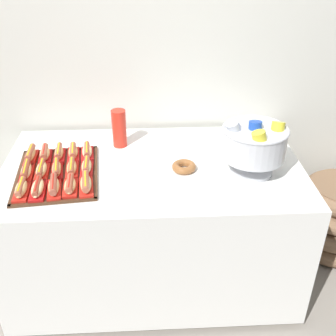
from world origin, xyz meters
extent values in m
plane|color=gray|center=(0.00, 0.00, 0.00)|extent=(10.00, 10.00, 0.00)
cube|color=beige|center=(0.00, 0.54, 1.30)|extent=(6.00, 0.10, 2.60)
cube|color=white|center=(0.00, 0.00, 0.41)|extent=(1.59, 0.91, 0.75)
cylinder|color=black|center=(-0.68, -0.34, 0.02)|extent=(0.05, 0.05, 0.04)
cylinder|color=black|center=(0.68, -0.34, 0.02)|extent=(0.05, 0.05, 0.04)
cylinder|color=black|center=(-0.68, 0.34, 0.02)|extent=(0.05, 0.05, 0.04)
cylinder|color=black|center=(0.68, 0.34, 0.02)|extent=(0.05, 0.05, 0.04)
torus|color=brown|center=(1.21, 0.21, 0.06)|extent=(0.55, 0.55, 0.11)
torus|color=brown|center=(1.21, 0.21, 0.18)|extent=(0.57, 0.57, 0.11)
cube|color=#472B19|center=(-0.49, -0.07, 0.79)|extent=(0.45, 0.56, 0.01)
cube|color=#472B19|center=(-0.46, -0.32, 0.80)|extent=(0.40, 0.06, 0.01)
cube|color=#472B19|center=(-0.51, 0.18, 0.80)|extent=(0.40, 0.06, 0.01)
cube|color=#472B19|center=(-0.68, -0.09, 0.80)|extent=(0.07, 0.52, 0.01)
cube|color=#472B19|center=(-0.29, -0.05, 0.80)|extent=(0.07, 0.52, 0.01)
cube|color=red|center=(-0.62, -0.25, 0.81)|extent=(0.08, 0.17, 0.02)
ellipsoid|color=tan|center=(-0.62, -0.25, 0.83)|extent=(0.06, 0.15, 0.04)
cylinder|color=#A8563D|center=(-0.62, -0.25, 0.84)|extent=(0.04, 0.15, 0.03)
cylinder|color=yellow|center=(-0.62, -0.25, 0.85)|extent=(0.02, 0.12, 0.01)
cube|color=#B21414|center=(-0.54, -0.24, 0.81)|extent=(0.08, 0.18, 0.02)
ellipsoid|color=beige|center=(-0.54, -0.24, 0.83)|extent=(0.07, 0.17, 0.04)
cylinder|color=brown|center=(-0.54, -0.24, 0.84)|extent=(0.04, 0.16, 0.03)
cylinder|color=red|center=(-0.54, -0.24, 0.85)|extent=(0.02, 0.13, 0.01)
cube|color=red|center=(-0.47, -0.24, 0.81)|extent=(0.09, 0.18, 0.02)
ellipsoid|color=#E0BC7F|center=(-0.47, -0.24, 0.83)|extent=(0.07, 0.17, 0.04)
cylinder|color=#9E4C38|center=(-0.47, -0.24, 0.84)|extent=(0.06, 0.16, 0.03)
cylinder|color=red|center=(-0.47, -0.24, 0.86)|extent=(0.03, 0.14, 0.01)
cube|color=red|center=(-0.40, -0.23, 0.81)|extent=(0.08, 0.16, 0.02)
ellipsoid|color=#E0BC7F|center=(-0.40, -0.23, 0.83)|extent=(0.07, 0.15, 0.04)
cylinder|color=#A8563D|center=(-0.40, -0.23, 0.84)|extent=(0.04, 0.14, 0.03)
cylinder|color=red|center=(-0.40, -0.23, 0.85)|extent=(0.02, 0.12, 0.01)
cube|color=red|center=(-0.32, -0.22, 0.81)|extent=(0.09, 0.18, 0.02)
ellipsoid|color=tan|center=(-0.32, -0.22, 0.83)|extent=(0.07, 0.17, 0.04)
cylinder|color=#A8563D|center=(-0.32, -0.22, 0.84)|extent=(0.05, 0.16, 0.03)
cylinder|color=yellow|center=(-0.32, -0.22, 0.86)|extent=(0.03, 0.14, 0.01)
cube|color=red|center=(-0.64, -0.09, 0.81)|extent=(0.08, 0.19, 0.02)
ellipsoid|color=beige|center=(-0.64, -0.09, 0.83)|extent=(0.07, 0.17, 0.04)
cylinder|color=brown|center=(-0.64, -0.09, 0.84)|extent=(0.05, 0.17, 0.03)
cylinder|color=yellow|center=(-0.64, -0.09, 0.85)|extent=(0.02, 0.14, 0.01)
cube|color=red|center=(-0.56, -0.08, 0.81)|extent=(0.08, 0.17, 0.02)
ellipsoid|color=#E0BC7F|center=(-0.56, -0.08, 0.83)|extent=(0.06, 0.16, 0.04)
cylinder|color=#9E4C38|center=(-0.56, -0.08, 0.84)|extent=(0.04, 0.16, 0.03)
cylinder|color=yellow|center=(-0.56, -0.08, 0.85)|extent=(0.02, 0.13, 0.01)
cube|color=#B21414|center=(-0.49, -0.07, 0.81)|extent=(0.08, 0.18, 0.02)
ellipsoid|color=tan|center=(-0.49, -0.07, 0.83)|extent=(0.07, 0.16, 0.04)
cylinder|color=#A8563D|center=(-0.49, -0.07, 0.84)|extent=(0.05, 0.15, 0.03)
cylinder|color=yellow|center=(-0.49, -0.07, 0.85)|extent=(0.03, 0.13, 0.01)
cube|color=red|center=(-0.41, -0.06, 0.81)|extent=(0.08, 0.17, 0.02)
ellipsoid|color=tan|center=(-0.41, -0.06, 0.83)|extent=(0.06, 0.16, 0.04)
cylinder|color=#A8563D|center=(-0.41, -0.06, 0.84)|extent=(0.04, 0.15, 0.03)
cylinder|color=yellow|center=(-0.41, -0.06, 0.85)|extent=(0.02, 0.13, 0.01)
cube|color=red|center=(-0.34, -0.06, 0.81)|extent=(0.07, 0.16, 0.02)
ellipsoid|color=#E0BC7F|center=(-0.34, -0.06, 0.83)|extent=(0.06, 0.15, 0.04)
cylinder|color=#9E4C38|center=(-0.34, -0.06, 0.84)|extent=(0.04, 0.14, 0.03)
cylinder|color=yellow|center=(-0.34, -0.06, 0.85)|extent=(0.02, 0.12, 0.01)
cube|color=red|center=(-0.65, 0.08, 0.81)|extent=(0.06, 0.17, 0.02)
ellipsoid|color=tan|center=(-0.65, 0.08, 0.83)|extent=(0.05, 0.16, 0.04)
cylinder|color=#A8563D|center=(-0.65, 0.08, 0.84)|extent=(0.04, 0.15, 0.03)
cylinder|color=yellow|center=(-0.65, 0.08, 0.86)|extent=(0.01, 0.13, 0.01)
cube|color=#B21414|center=(-0.58, 0.09, 0.81)|extent=(0.08, 0.16, 0.02)
ellipsoid|color=#E0BC7F|center=(-0.58, 0.09, 0.83)|extent=(0.07, 0.15, 0.04)
cylinder|color=#A8563D|center=(-0.58, 0.09, 0.84)|extent=(0.05, 0.14, 0.03)
cylinder|color=red|center=(-0.58, 0.09, 0.86)|extent=(0.02, 0.12, 0.01)
cube|color=red|center=(-0.50, 0.09, 0.81)|extent=(0.07, 0.16, 0.02)
ellipsoid|color=tan|center=(-0.50, 0.09, 0.83)|extent=(0.06, 0.15, 0.04)
cylinder|color=#A8563D|center=(-0.50, 0.09, 0.84)|extent=(0.04, 0.15, 0.03)
cylinder|color=yellow|center=(-0.50, 0.09, 0.86)|extent=(0.02, 0.12, 0.01)
cube|color=red|center=(-0.43, 0.10, 0.81)|extent=(0.08, 0.17, 0.02)
ellipsoid|color=tan|center=(-0.43, 0.10, 0.83)|extent=(0.07, 0.16, 0.04)
cylinder|color=#A8563D|center=(-0.43, 0.10, 0.84)|extent=(0.05, 0.15, 0.03)
cylinder|color=yellow|center=(-0.43, 0.10, 0.85)|extent=(0.02, 0.12, 0.01)
cube|color=red|center=(-0.35, 0.11, 0.81)|extent=(0.08, 0.17, 0.02)
ellipsoid|color=beige|center=(-0.35, 0.11, 0.83)|extent=(0.07, 0.15, 0.04)
cylinder|color=#9E4C38|center=(-0.35, 0.11, 0.84)|extent=(0.04, 0.15, 0.03)
cylinder|color=yellow|center=(-0.35, 0.11, 0.85)|extent=(0.02, 0.12, 0.01)
cylinder|color=silver|center=(0.51, -0.10, 0.80)|extent=(0.22, 0.22, 0.02)
cone|color=silver|center=(0.51, -0.10, 0.85)|extent=(0.08, 0.08, 0.08)
cylinder|color=silver|center=(0.51, -0.10, 0.96)|extent=(0.32, 0.32, 0.15)
torus|color=silver|center=(0.51, -0.10, 1.03)|extent=(0.33, 0.33, 0.02)
cylinder|color=yellow|center=(0.61, -0.11, 1.01)|extent=(0.11, 0.12, 0.14)
cylinder|color=#1E47B2|center=(0.51, -0.09, 1.01)|extent=(0.08, 0.10, 0.13)
cylinder|color=#B7BCC6|center=(0.41, -0.08, 1.01)|extent=(0.13, 0.10, 0.15)
cylinder|color=yellow|center=(0.51, -0.20, 1.01)|extent=(0.12, 0.10, 0.14)
cylinder|color=red|center=(-0.18, 0.24, 0.85)|extent=(0.08, 0.08, 0.13)
cylinder|color=red|center=(-0.18, 0.24, 0.88)|extent=(0.08, 0.08, 0.13)
cylinder|color=red|center=(-0.18, 0.24, 0.90)|extent=(0.08, 0.08, 0.13)
cylinder|color=red|center=(-0.18, 0.24, 0.92)|extent=(0.08, 0.08, 0.13)
cylinder|color=red|center=(-0.18, 0.24, 0.94)|extent=(0.08, 0.08, 0.13)
torus|color=brown|center=(0.16, -0.06, 0.81)|extent=(0.13, 0.13, 0.04)
camera|label=1|loc=(-0.02, -1.89, 1.91)|focal=44.07mm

